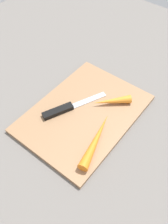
# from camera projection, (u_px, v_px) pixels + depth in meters

# --- Properties ---
(ground_plane) EXTENTS (1.40, 1.40, 0.00)m
(ground_plane) POSITION_uv_depth(u_px,v_px,m) (84.00, 115.00, 0.71)
(ground_plane) COLOR slate
(cutting_board) EXTENTS (0.36, 0.26, 0.01)m
(cutting_board) POSITION_uv_depth(u_px,v_px,m) (84.00, 113.00, 0.71)
(cutting_board) COLOR #99704C
(cutting_board) RESTS_ON ground_plane
(knife) EXTENTS (0.19, 0.10, 0.01)m
(knife) POSITION_uv_depth(u_px,v_px,m) (62.00, 109.00, 0.70)
(knife) COLOR #B7B7BC
(knife) RESTS_ON cutting_board
(carrot_short) EXTENTS (0.10, 0.09, 0.02)m
(carrot_short) POSITION_uv_depth(u_px,v_px,m) (112.00, 101.00, 0.71)
(carrot_short) COLOR orange
(carrot_short) RESTS_ON cutting_board
(carrot_long) EXTENTS (0.17, 0.07, 0.03)m
(carrot_long) POSITION_uv_depth(u_px,v_px,m) (96.00, 140.00, 0.63)
(carrot_long) COLOR orange
(carrot_long) RESTS_ON cutting_board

